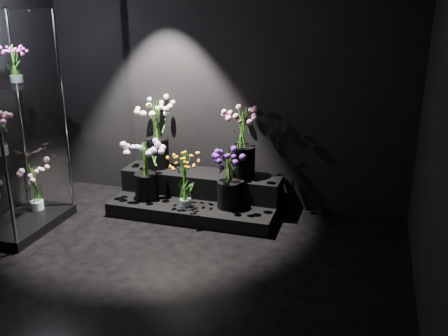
% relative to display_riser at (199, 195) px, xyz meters
% --- Properties ---
extents(floor, '(4.00, 4.00, 0.00)m').
position_rel_display_riser_xyz_m(floor, '(0.18, -1.65, -0.16)').
color(floor, black).
rests_on(floor, ground).
extents(wall_back, '(4.00, 0.00, 4.00)m').
position_rel_display_riser_xyz_m(wall_back, '(0.18, 0.35, 1.24)').
color(wall_back, black).
rests_on(wall_back, floor).
extents(display_riser, '(1.75, 0.78, 0.39)m').
position_rel_display_riser_xyz_m(display_riser, '(0.00, 0.00, 0.00)').
color(display_riser, black).
rests_on(display_riser, floor).
extents(display_case, '(0.57, 0.95, 2.10)m').
position_rel_display_riser_xyz_m(display_case, '(-1.52, -0.94, 0.89)').
color(display_case, black).
rests_on(display_case, floor).
extents(bouquet_orange_bells, '(0.28, 0.28, 0.56)m').
position_rel_display_riser_xyz_m(bouquet_orange_bells, '(-0.04, -0.28, 0.28)').
color(bouquet_orange_bells, white).
rests_on(bouquet_orange_bells, display_riser).
extents(bouquet_lilac, '(0.50, 0.50, 0.63)m').
position_rel_display_riser_xyz_m(bouquet_lilac, '(-0.52, -0.20, 0.35)').
color(bouquet_lilac, black).
rests_on(bouquet_lilac, display_riser).
extents(bouquet_purple, '(0.40, 0.40, 0.60)m').
position_rel_display_riser_xyz_m(bouquet_purple, '(0.39, -0.17, 0.32)').
color(bouquet_purple, black).
rests_on(bouquet_purple, display_riser).
extents(bouquet_cream_roses, '(0.48, 0.48, 0.76)m').
position_rel_display_riser_xyz_m(bouquet_cream_roses, '(-0.53, 0.14, 0.67)').
color(bouquet_cream_roses, black).
rests_on(bouquet_cream_roses, display_riser).
extents(bouquet_pink_roses, '(0.44, 0.44, 0.76)m').
position_rel_display_riser_xyz_m(bouquet_pink_roses, '(0.45, 0.13, 0.64)').
color(bouquet_pink_roses, black).
rests_on(bouquet_pink_roses, display_riser).
extents(bouquet_case_magenta, '(0.23, 0.23, 0.35)m').
position_rel_display_riser_xyz_m(bouquet_case_magenta, '(-1.52, -0.78, 1.45)').
color(bouquet_case_magenta, white).
rests_on(bouquet_case_magenta, display_case).
extents(bouquet_case_base_pink, '(0.40, 0.40, 0.49)m').
position_rel_display_riser_xyz_m(bouquet_case_base_pink, '(-1.54, -0.71, 0.20)').
color(bouquet_case_base_pink, white).
rests_on(bouquet_case_base_pink, display_case).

